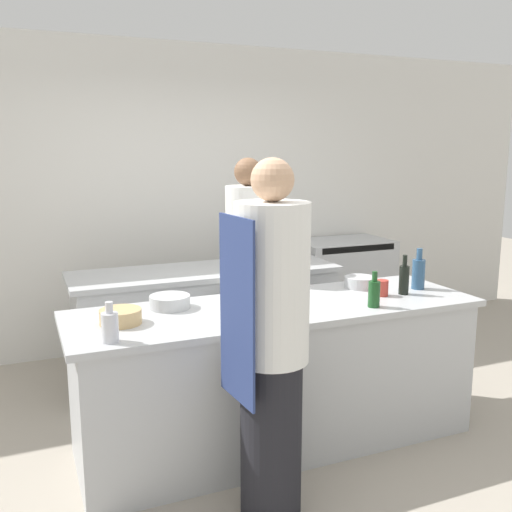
# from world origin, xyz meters

# --- Properties ---
(ground_plane) EXTENTS (16.00, 16.00, 0.00)m
(ground_plane) POSITION_xyz_m (0.00, 0.00, 0.00)
(ground_plane) COLOR #A89E8E
(wall_back) EXTENTS (8.00, 0.06, 2.80)m
(wall_back) POSITION_xyz_m (0.00, 2.13, 1.40)
(wall_back) COLOR silver
(wall_back) RESTS_ON ground_plane
(prep_counter) EXTENTS (2.57, 0.81, 0.90)m
(prep_counter) POSITION_xyz_m (0.00, 0.00, 0.45)
(prep_counter) COLOR #B7BABC
(prep_counter) RESTS_ON ground_plane
(pass_counter) EXTENTS (2.15, 0.69, 0.90)m
(pass_counter) POSITION_xyz_m (-0.08, 1.20, 0.45)
(pass_counter) COLOR #B7BABC
(pass_counter) RESTS_ON ground_plane
(oven_range) EXTENTS (0.95, 0.61, 0.95)m
(oven_range) POSITION_xyz_m (1.54, 1.77, 0.47)
(oven_range) COLOR #B7BABC
(oven_range) RESTS_ON ground_plane
(chef_at_prep_near) EXTENTS (0.39, 0.37, 1.82)m
(chef_at_prep_near) POSITION_xyz_m (-0.35, -0.66, 0.91)
(chef_at_prep_near) COLOR black
(chef_at_prep_near) RESTS_ON ground_plane
(chef_at_stove) EXTENTS (0.35, 0.33, 1.79)m
(chef_at_stove) POSITION_xyz_m (0.10, 0.72, 0.91)
(chef_at_stove) COLOR black
(chef_at_stove) RESTS_ON ground_plane
(bottle_olive_oil) EXTENTS (0.07, 0.07, 0.27)m
(bottle_olive_oil) POSITION_xyz_m (0.89, -0.07, 1.01)
(bottle_olive_oil) COLOR black
(bottle_olive_oil) RESTS_ON prep_counter
(bottle_vinegar) EXTENTS (0.09, 0.09, 0.21)m
(bottle_vinegar) POSITION_xyz_m (-1.06, -0.28, 0.98)
(bottle_vinegar) COLOR silver
(bottle_vinegar) RESTS_ON prep_counter
(bottle_wine) EXTENTS (0.07, 0.07, 0.22)m
(bottle_wine) POSITION_xyz_m (0.53, -0.26, 0.99)
(bottle_wine) COLOR #19471E
(bottle_wine) RESTS_ON prep_counter
(bottle_cooking_oil) EXTENTS (0.09, 0.09, 0.28)m
(bottle_cooking_oil) POSITION_xyz_m (1.07, 0.01, 1.01)
(bottle_cooking_oil) COLOR #2D5175
(bottle_cooking_oil) RESTS_ON prep_counter
(bowl_mixing_large) EXTENTS (0.22, 0.22, 0.07)m
(bowl_mixing_large) POSITION_xyz_m (-0.32, -0.19, 0.94)
(bowl_mixing_large) COLOR #B7BABC
(bowl_mixing_large) RESTS_ON prep_counter
(bowl_prep_small) EXTENTS (0.25, 0.25, 0.08)m
(bowl_prep_small) POSITION_xyz_m (-0.63, 0.20, 0.94)
(bowl_prep_small) COLOR #B7BABC
(bowl_prep_small) RESTS_ON prep_counter
(bowl_ceramic_blue) EXTENTS (0.22, 0.22, 0.08)m
(bowl_ceramic_blue) POSITION_xyz_m (0.72, 0.19, 0.94)
(bowl_ceramic_blue) COLOR #B7BABC
(bowl_ceramic_blue) RESTS_ON prep_counter
(bowl_wooden_salad) EXTENTS (0.23, 0.23, 0.08)m
(bowl_wooden_salad) POSITION_xyz_m (-0.96, -0.00, 0.94)
(bowl_wooden_salad) COLOR tan
(bowl_wooden_salad) RESTS_ON prep_counter
(cup) EXTENTS (0.09, 0.09, 0.10)m
(cup) POSITION_xyz_m (0.73, -0.05, 0.96)
(cup) COLOR #B2382D
(cup) RESTS_ON prep_counter
(cutting_board) EXTENTS (0.34, 0.23, 0.01)m
(cutting_board) POSITION_xyz_m (-0.04, -0.02, 0.91)
(cutting_board) COLOR white
(cutting_board) RESTS_ON prep_counter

